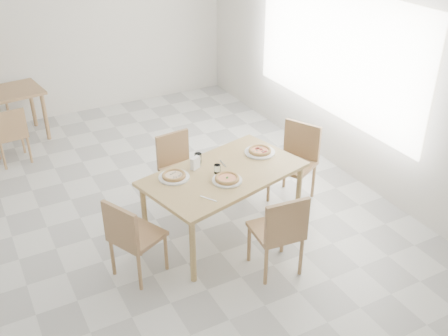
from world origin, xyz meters
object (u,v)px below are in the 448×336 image
plate_margherita (227,180)px  tumbler_b (198,158)px  pizza_margherita (227,178)px  napkin_holder (195,164)px  chair_east (296,157)px  pizza_mushroom (174,175)px  plate_mushroom (174,177)px  chair_west (131,235)px  chair_south (280,230)px  pizza_pepperoni (260,150)px  chair_back_s (11,132)px  main_table (224,178)px  chair_north (178,164)px  tumbler_a (217,169)px  plate_pepperoni (260,152)px

plate_margherita → tumbler_b: 0.50m
pizza_margherita → napkin_holder: bearing=115.3°
pizza_margherita → chair_east: bearing=19.6°
plate_margherita → tumbler_b: (-0.09, 0.49, 0.04)m
chair_east → pizza_mushroom: chair_east is taller
plate_mushroom → pizza_margherita: bearing=-34.5°
chair_west → napkin_holder: (0.89, 0.44, 0.32)m
chair_east → pizza_margherita: (-1.15, -0.41, 0.24)m
chair_south → pizza_pepperoni: size_ratio=3.37×
pizza_pepperoni → chair_back_s: bearing=132.5°
pizza_mushroom → chair_back_s: chair_back_s is taller
napkin_holder → chair_back_s: (-1.52, 2.50, -0.35)m
chair_east → plate_mushroom: 1.62m
chair_back_s → main_table: bearing=117.6°
plate_margherita → pizza_mushroom: pizza_mushroom is taller
tumbler_b → chair_west: bearing=-150.5°
main_table → plate_mushroom: plate_mushroom is taller
chair_north → pizza_mushroom: chair_north is taller
chair_south → napkin_holder: chair_south is taller
chair_east → chair_north: bearing=-141.8°
chair_west → pizza_margherita: 1.10m
plate_margherita → chair_back_s: (-1.69, 2.87, -0.29)m
tumbler_b → napkin_holder: (-0.09, -0.12, 0.01)m
pizza_mushroom → tumbler_b: (0.36, 0.18, 0.02)m
plate_margherita → pizza_mushroom: 0.54m
chair_west → plate_mushroom: chair_west is taller
chair_north → pizza_margherita: chair_north is taller
pizza_margherita → pizza_mushroom: bearing=145.5°
chair_south → pizza_mushroom: bearing=-50.9°
pizza_pepperoni → tumbler_a: (-0.62, -0.17, 0.01)m
tumbler_a → pizza_mushroom: bearing=165.4°
chair_south → chair_west: (-1.26, 0.62, -0.02)m
chair_east → plate_pepperoni: 0.59m
chair_north → tumbler_a: chair_north is taller
main_table → tumbler_b: tumbler_b is taller
chair_south → napkin_holder: (-0.38, 1.05, 0.30)m
plate_margherita → pizza_mushroom: size_ratio=1.08×
plate_pepperoni → pizza_margherita: (-0.61, -0.36, 0.02)m
pizza_margherita → napkin_holder: size_ratio=2.41×
tumbler_a → plate_mushroom: bearing=165.4°
chair_south → plate_mushroom: chair_south is taller
plate_mushroom → main_table: bearing=-15.2°
main_table → pizza_margherita: (-0.06, -0.17, 0.10)m
main_table → chair_east: 1.13m
plate_mushroom → chair_back_s: chair_back_s is taller
plate_mushroom → tumbler_b: (0.36, 0.18, 0.04)m
chair_south → pizza_pepperoni: 1.15m
pizza_margherita → tumbler_a: 0.19m
chair_west → napkin_holder: napkin_holder is taller
chair_east → plate_margherita: bearing=-97.5°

